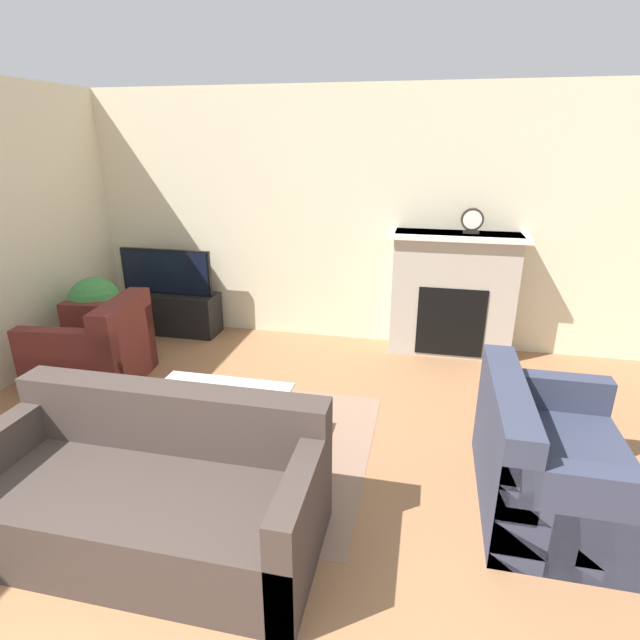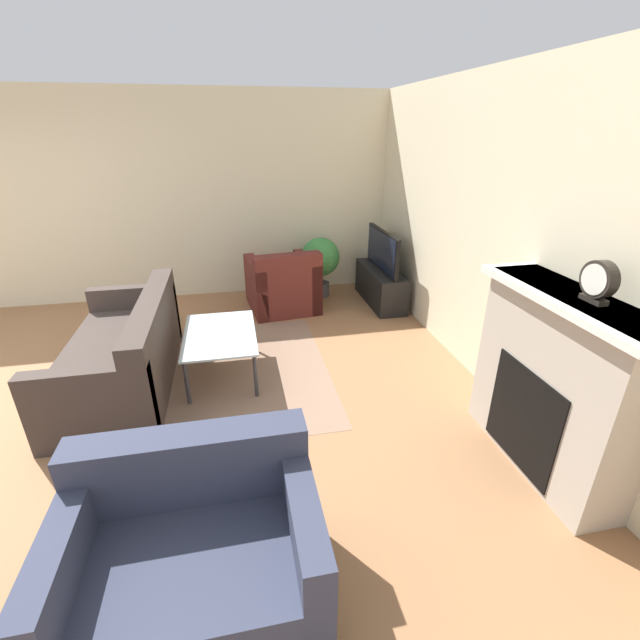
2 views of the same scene
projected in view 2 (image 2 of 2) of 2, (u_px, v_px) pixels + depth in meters
name	position (u px, v px, depth m)	size (l,w,h in m)	color
wall_back	(484.00, 233.00, 3.88)	(8.24, 0.06, 2.70)	beige
wall_left	(222.00, 198.00, 5.82)	(0.06, 7.62, 2.70)	beige
area_rug	(233.00, 372.00, 4.25)	(2.21, 1.87, 0.00)	#896B56
fireplace	(554.00, 381.00, 2.85)	(1.36, 0.42, 1.29)	#B2A899
tv_stand	(380.00, 286.00, 5.88)	(1.15, 0.38, 0.48)	black
tv	(382.00, 250.00, 5.67)	(1.09, 0.06, 0.52)	black
couch_sectional	(125.00, 356.00, 3.97)	(1.92, 0.89, 0.82)	#3D332D
couch_loveseat	(196.00, 556.00, 2.10)	(0.85, 1.20, 0.82)	#33384C
armchair_by_window	(283.00, 287.00, 5.65)	(0.99, 0.94, 0.82)	#5B231E
coffee_table	(220.00, 337.00, 4.07)	(1.01, 0.67, 0.44)	#333338
potted_plant	(320.00, 259.00, 5.98)	(0.54, 0.54, 0.84)	#47474C
mantel_clock	(599.00, 281.00, 2.44)	(0.22, 0.07, 0.25)	#28231E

